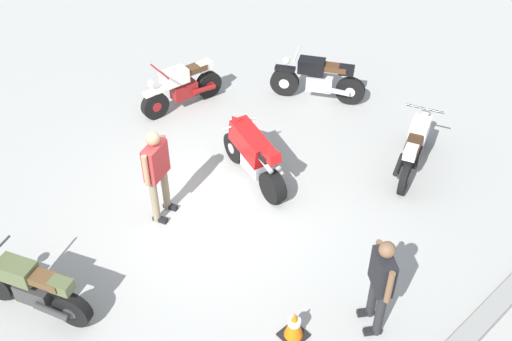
% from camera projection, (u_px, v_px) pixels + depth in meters
% --- Properties ---
extents(ground_plane, '(40.00, 40.00, 0.00)m').
position_uv_depth(ground_plane, '(211.00, 209.00, 10.91)').
color(ground_plane, '#9E9E99').
extents(motorcycle_cream_vintage, '(1.96, 0.70, 1.07)m').
position_uv_depth(motorcycle_cream_vintage, '(182.00, 87.00, 13.07)').
color(motorcycle_cream_vintage, black).
rests_on(motorcycle_cream_vintage, ground).
extents(motorcycle_silver_cruiser, '(1.96, 0.99, 1.09)m').
position_uv_depth(motorcycle_silver_cruiser, '(415.00, 147.00, 11.43)').
color(motorcycle_silver_cruiser, black).
rests_on(motorcycle_silver_cruiser, ground).
extents(motorcycle_black_cruiser, '(1.25, 1.81, 1.09)m').
position_uv_depth(motorcycle_black_cruiser, '(318.00, 79.00, 13.26)').
color(motorcycle_black_cruiser, black).
rests_on(motorcycle_black_cruiser, ground).
extents(motorcycle_red_sportbike, '(0.74, 1.95, 1.14)m').
position_uv_depth(motorcycle_red_sportbike, '(253.00, 153.00, 11.16)').
color(motorcycle_red_sportbike, black).
rests_on(motorcycle_red_sportbike, ground).
extents(motorcycle_olive_vintage, '(1.03, 1.83, 1.07)m').
position_uv_depth(motorcycle_olive_vintage, '(31.00, 288.00, 8.92)').
color(motorcycle_olive_vintage, black).
rests_on(motorcycle_olive_vintage, ground).
extents(person_in_red_shirt, '(0.66, 0.46, 1.78)m').
position_uv_depth(person_in_red_shirt, '(157.00, 169.00, 10.15)').
color(person_in_red_shirt, gray).
rests_on(person_in_red_shirt, ground).
extents(person_in_black_shirt, '(0.50, 0.59, 1.70)m').
position_uv_depth(person_in_black_shirt, '(381.00, 280.00, 8.42)').
color(person_in_black_shirt, '#262628').
rests_on(person_in_black_shirt, ground).
extents(traffic_cone, '(0.36, 0.36, 0.53)m').
position_uv_depth(traffic_cone, '(294.00, 325.00, 8.71)').
color(traffic_cone, black).
rests_on(traffic_cone, ground).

